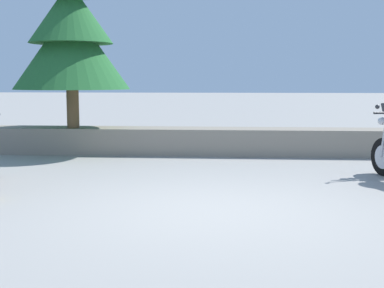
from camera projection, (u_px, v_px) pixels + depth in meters
ground_plane at (214, 210)px, 6.34m from camera, size 120.00×120.00×0.00m
stone_wall at (221, 141)px, 11.06m from camera, size 36.00×0.80×0.55m
pine_tree_mid_left at (71, 35)px, 10.86m from camera, size 2.38×2.38×3.42m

